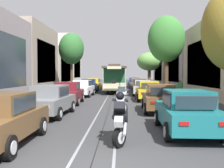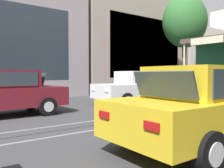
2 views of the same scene
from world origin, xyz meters
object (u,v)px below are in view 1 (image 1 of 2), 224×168
(parked_car_maroon_mid_left, at_px, (68,93))
(motorcycle_with_rider, at_px, (120,114))
(parked_car_white_fourth_left, at_px, (82,88))
(street_tree_kerb_left_second, at_px, (71,49))
(parked_car_yellow_sixth_left, at_px, (94,84))
(parked_car_grey_second_left, at_px, (50,100))
(street_tree_kerb_right_second, at_px, (166,40))
(parked_car_grey_sixth_right, at_px, (136,83))
(cable_car_trolley, at_px, (115,78))
(parked_car_blue_far_right, at_px, (134,82))
(pedestrian_on_left_pavement, at_px, (180,87))
(parked_car_yellow_mid_right, at_px, (148,91))
(parked_car_silver_fourth_right, at_px, (142,88))
(parked_car_teal_near_right, at_px, (186,111))
(fire_hydrant, at_px, (41,100))
(parked_car_brown_second_right, at_px, (160,98))
(parked_car_navy_fifth_left, at_px, (89,86))
(parked_car_orange_fifth_right, at_px, (139,85))
(parked_car_brown_near_left, at_px, (0,119))
(street_tree_kerb_right_mid, at_px, (149,62))

(parked_car_maroon_mid_left, distance_m, motorcycle_with_rider, 11.23)
(parked_car_white_fourth_left, xyz_separation_m, street_tree_kerb_left_second, (-2.36, 6.84, 4.48))
(parked_car_yellow_sixth_left, bearing_deg, street_tree_kerb_left_second, -121.02)
(parked_car_grey_second_left, distance_m, street_tree_kerb_right_second, 16.20)
(parked_car_grey_sixth_right, xyz_separation_m, cable_car_trolley, (-3.04, -7.16, 0.86))
(cable_car_trolley, bearing_deg, parked_car_blue_far_right, 76.25)
(street_tree_kerb_left_second, height_order, pedestrian_on_left_pavement, street_tree_kerb_left_second)
(street_tree_kerb_right_second, bearing_deg, parked_car_grey_second_left, -122.57)
(parked_car_yellow_mid_right, relative_size, parked_car_blue_far_right, 0.99)
(parked_car_silver_fourth_right, bearing_deg, parked_car_teal_near_right, -89.30)
(parked_car_grey_sixth_right, xyz_separation_m, fire_hydrant, (-7.63, -20.91, -0.38))
(parked_car_teal_near_right, distance_m, pedestrian_on_left_pavement, 15.20)
(parked_car_white_fourth_left, distance_m, parked_car_brown_second_right, 11.61)
(parked_car_navy_fifth_left, height_order, parked_car_grey_sixth_right, same)
(street_tree_kerb_left_second, bearing_deg, parked_car_teal_near_right, -69.04)
(parked_car_orange_fifth_right, bearing_deg, parked_car_maroon_mid_left, -114.57)
(motorcycle_with_rider, bearing_deg, street_tree_kerb_right_second, 75.72)
(parked_car_brown_second_right, height_order, motorcycle_with_rider, motorcycle_with_rider)
(parked_car_yellow_sixth_left, xyz_separation_m, parked_car_yellow_mid_right, (5.99, -14.44, 0.00))
(parked_car_maroon_mid_left, bearing_deg, parked_car_grey_second_left, -88.51)
(parked_car_teal_near_right, bearing_deg, parked_car_white_fourth_left, 111.79)
(parked_car_maroon_mid_left, bearing_deg, parked_car_yellow_sixth_left, 89.64)
(parked_car_maroon_mid_left, xyz_separation_m, parked_car_blue_far_right, (6.08, 24.04, 0.00))
(parked_car_navy_fifth_left, xyz_separation_m, parked_car_yellow_sixth_left, (0.06, 5.19, 0.00))
(street_tree_kerb_right_second, bearing_deg, parked_car_brown_near_left, -114.15)
(parked_car_teal_near_right, relative_size, parked_car_blue_far_right, 1.00)
(parked_car_teal_near_right, height_order, parked_car_silver_fourth_right, same)
(parked_car_maroon_mid_left, relative_size, motorcycle_with_rider, 2.35)
(parked_car_orange_fifth_right, xyz_separation_m, motorcycle_with_rider, (-2.40, -24.16, 0.12))
(parked_car_white_fourth_left, height_order, street_tree_kerb_right_mid, street_tree_kerb_right_mid)
(parked_car_maroon_mid_left, xyz_separation_m, parked_car_yellow_sixth_left, (0.11, 16.99, 0.00))
(parked_car_grey_second_left, bearing_deg, parked_car_yellow_sixth_left, 90.08)
(street_tree_kerb_right_mid, xyz_separation_m, cable_car_trolley, (-5.27, -10.16, -2.45))
(parked_car_navy_fifth_left, xyz_separation_m, parked_car_teal_near_right, (6.20, -20.87, 0.00))
(parked_car_teal_near_right, bearing_deg, parked_car_yellow_sixth_left, 103.24)
(parked_car_yellow_sixth_left, relative_size, parked_car_brown_second_right, 1.00)
(parked_car_orange_fifth_right, distance_m, street_tree_kerb_right_second, 7.98)
(parked_car_white_fourth_left, xyz_separation_m, street_tree_kerb_right_mid, (8.28, 15.88, 3.31))
(cable_car_trolley, height_order, fire_hydrant, cable_car_trolley)
(parked_car_white_fourth_left, bearing_deg, street_tree_kerb_right_mid, 62.48)
(street_tree_kerb_left_second, distance_m, street_tree_kerb_right_second, 12.00)
(parked_car_grey_second_left, bearing_deg, parked_car_brown_second_right, 15.33)
(parked_car_brown_near_left, bearing_deg, parked_car_yellow_sixth_left, 90.09)
(parked_car_teal_near_right, height_order, motorcycle_with_rider, motorcycle_with_rider)
(street_tree_kerb_left_second, bearing_deg, parked_car_maroon_mid_left, -80.26)
(parked_car_teal_near_right, relative_size, street_tree_kerb_right_second, 0.54)
(parked_car_grey_second_left, height_order, parked_car_teal_near_right, same)
(street_tree_kerb_right_mid, relative_size, fire_hydrant, 6.67)
(parked_car_brown_near_left, xyz_separation_m, parked_car_orange_fifth_right, (6.07, 24.46, 0.00))
(parked_car_grey_second_left, height_order, parked_car_brown_second_right, same)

